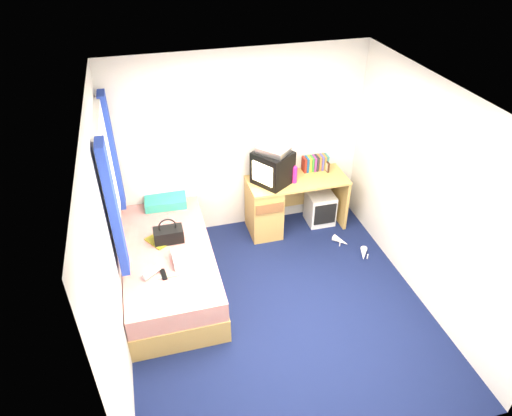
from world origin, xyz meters
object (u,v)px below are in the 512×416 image
object	(u,v)px
handbag	(168,234)
magazine	(159,240)
pink_water_bottle	(294,175)
water_bottle	(151,273)
colour_swatch_fan	(169,275)
desk	(276,204)
aerosol_can	(283,173)
pillow	(166,201)
remote_control	(164,274)
storage_cube	(320,208)
towel	(187,257)
crt_tv	(272,168)
vcr	(273,150)
picture_frame	(327,166)
white_heels	(352,247)
bed	(169,267)

from	to	relation	value
handbag	magazine	xyz separation A→B (m)	(-0.11, 0.03, -0.08)
pink_water_bottle	water_bottle	distance (m)	2.19
colour_swatch_fan	desk	bearing A→B (deg)	37.57
aerosol_can	colour_swatch_fan	world-z (taller)	aerosol_can
pillow	remote_control	bearing A→B (deg)	-96.92
aerosol_can	magazine	bearing A→B (deg)	-159.80
storage_cube	towel	distance (m)	2.22
desk	crt_tv	xyz separation A→B (m)	(-0.06, 0.00, 0.56)
pink_water_bottle	magazine	world-z (taller)	pink_water_bottle
vcr	towel	size ratio (longest dim) A/B	1.20
desk	water_bottle	distance (m)	2.04
crt_tv	magazine	xyz separation A→B (m)	(-1.51, -0.57, -0.41)
crt_tv	towel	distance (m)	1.64
pink_water_bottle	pillow	bearing A→B (deg)	172.01
vcr	handbag	world-z (taller)	vcr
pillow	pink_water_bottle	bearing A→B (deg)	-7.99
handbag	pink_water_bottle	bearing A→B (deg)	16.98
desk	pillow	bearing A→B (deg)	173.79
pillow	handbag	xyz separation A→B (m)	(-0.04, -0.75, 0.03)
desk	crt_tv	world-z (taller)	crt_tv
crt_tv	vcr	xyz separation A→B (m)	(0.00, 0.00, 0.25)
desk	handbag	world-z (taller)	handbag
crt_tv	aerosol_can	size ratio (longest dim) A/B	3.39
crt_tv	aerosol_can	xyz separation A→B (m)	(0.16, 0.05, -0.13)
pillow	picture_frame	xyz separation A→B (m)	(2.14, -0.06, 0.22)
pillow	handbag	world-z (taller)	handbag
storage_cube	white_heels	bearing A→B (deg)	-75.17
aerosol_can	magazine	distance (m)	1.81
picture_frame	pink_water_bottle	size ratio (longest dim) A/B	0.66
towel	white_heels	distance (m)	2.21
desk	white_heels	size ratio (longest dim) A/B	2.34
desk	aerosol_can	distance (m)	0.44
vcr	desk	bearing A→B (deg)	44.32
water_bottle	picture_frame	bearing A→B (deg)	26.57
pillow	pink_water_bottle	distance (m)	1.67
bed	water_bottle	size ratio (longest dim) A/B	10.00
water_bottle	towel	bearing A→B (deg)	17.73
aerosol_can	towel	world-z (taller)	aerosol_can
pink_water_bottle	towel	distance (m)	1.79
storage_cube	colour_swatch_fan	world-z (taller)	colour_swatch_fan
pillow	colour_swatch_fan	world-z (taller)	pillow
picture_frame	crt_tv	bearing A→B (deg)	-175.76
crt_tv	water_bottle	world-z (taller)	crt_tv
bed	crt_tv	bearing A→B (deg)	27.12
storage_cube	white_heels	size ratio (longest dim) A/B	0.80
colour_swatch_fan	pillow	bearing A→B (deg)	85.32
colour_swatch_fan	white_heels	distance (m)	2.45
storage_cube	aerosol_can	bearing A→B (deg)	175.56
storage_cube	water_bottle	world-z (taller)	water_bottle
storage_cube	crt_tv	world-z (taller)	crt_tv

